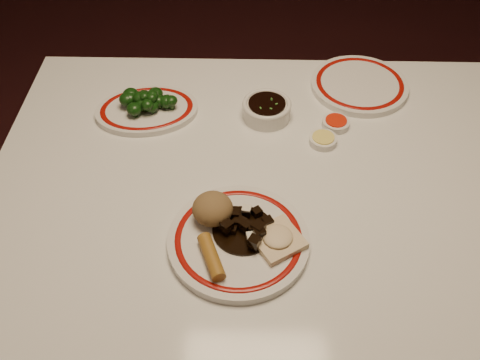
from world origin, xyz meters
name	(u,v)px	position (x,y,z in m)	size (l,w,h in m)	color
ground	(259,344)	(0.00, 0.00, 0.00)	(7.00, 7.00, 0.00)	black
dining_table	(267,209)	(0.00, 0.00, 0.66)	(1.20, 0.90, 0.75)	white
main_plate	(239,240)	(-0.06, -0.17, 0.76)	(0.34, 0.34, 0.02)	silver
rice_mound	(213,209)	(-0.11, -0.12, 0.80)	(0.08, 0.08, 0.06)	brown
spring_roll	(211,257)	(-0.11, -0.22, 0.78)	(0.03, 0.03, 0.10)	#A06F27
fried_wonton	(278,239)	(0.01, -0.17, 0.78)	(0.12, 0.12, 0.02)	beige
stirfry_heap	(243,226)	(-0.05, -0.15, 0.78)	(0.12, 0.12, 0.03)	black
broccoli_plate	(147,110)	(-0.29, 0.22, 0.76)	(0.27, 0.25, 0.02)	silver
broccoli_pile	(144,100)	(-0.29, 0.22, 0.79)	(0.14, 0.09, 0.05)	#23471C
soy_bowl	(267,110)	(0.00, 0.21, 0.77)	(0.11, 0.11, 0.04)	silver
sweet_sour_dish	(336,123)	(0.16, 0.18, 0.76)	(0.06, 0.06, 0.02)	silver
mustard_dish	(323,140)	(0.12, 0.12, 0.76)	(0.06, 0.06, 0.02)	silver
far_plate	(359,85)	(0.23, 0.33, 0.76)	(0.31, 0.31, 0.02)	silver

